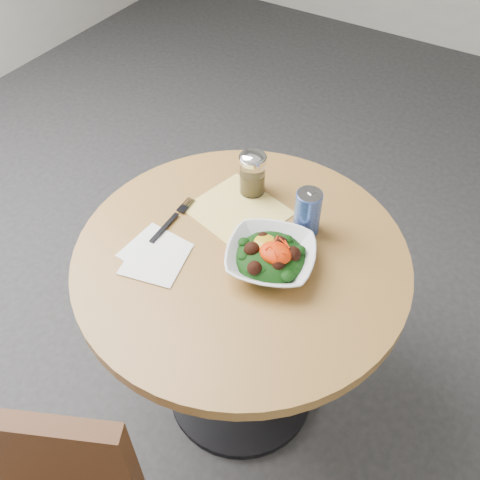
{
  "coord_description": "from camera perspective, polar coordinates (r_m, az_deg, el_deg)",
  "views": [
    {
      "loc": [
        0.5,
        -0.81,
        1.81
      ],
      "look_at": [
        0.0,
        -0.01,
        0.81
      ],
      "focal_mm": 40.0,
      "sensor_mm": 36.0,
      "label": 1
    }
  ],
  "objects": [
    {
      "name": "ground",
      "position": [
        2.04,
        0.1,
        -15.6
      ],
      "size": [
        6.0,
        6.0,
        0.0
      ],
      "primitive_type": "plane",
      "color": "#2A2A2C",
      "rests_on": "ground"
    },
    {
      "name": "table",
      "position": [
        1.58,
        0.12,
        -6.21
      ],
      "size": [
        0.9,
        0.9,
        0.75
      ],
      "color": "black",
      "rests_on": "ground"
    },
    {
      "name": "cloth_napkin",
      "position": [
        1.53,
        -0.22,
        3.13
      ],
      "size": [
        0.29,
        0.28,
        0.0
      ],
      "primitive_type": "cube",
      "rotation": [
        0.0,
        0.0,
        -0.25
      ],
      "color": "yellow",
      "rests_on": "table"
    },
    {
      "name": "paper_napkins",
      "position": [
        1.43,
        -9.04,
        -1.6
      ],
      "size": [
        0.19,
        0.2,
        0.0
      ],
      "color": "white",
      "rests_on": "table"
    },
    {
      "name": "salad_bowl",
      "position": [
        1.37,
        3.29,
        -1.78
      ],
      "size": [
        0.29,
        0.29,
        0.09
      ],
      "color": "white",
      "rests_on": "table"
    },
    {
      "name": "fork",
      "position": [
        1.52,
        -7.1,
        2.33
      ],
      "size": [
        0.03,
        0.2,
        0.0
      ],
      "color": "black",
      "rests_on": "table"
    },
    {
      "name": "spice_shaker",
      "position": [
        1.55,
        1.34,
        7.15
      ],
      "size": [
        0.08,
        0.08,
        0.14
      ],
      "color": "silver",
      "rests_on": "table"
    },
    {
      "name": "beverage_can",
      "position": [
        1.45,
        7.22,
        2.96
      ],
      "size": [
        0.07,
        0.07,
        0.14
      ],
      "color": "navy",
      "rests_on": "table"
    }
  ]
}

